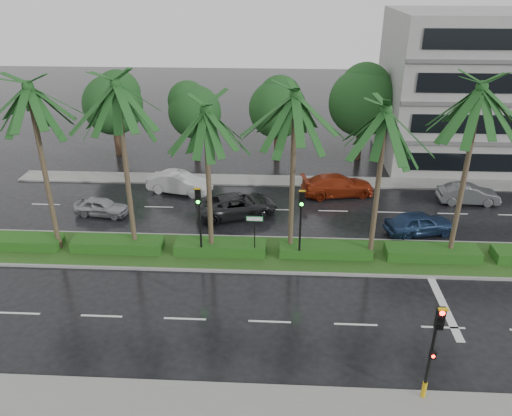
# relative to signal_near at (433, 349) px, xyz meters

# --- Properties ---
(ground) EXTENTS (120.00, 120.00, 0.00)m
(ground) POSITION_rel_signal_near_xyz_m (-6.00, 9.39, -2.50)
(ground) COLOR black
(ground) RESTS_ON ground
(near_sidewalk) EXTENTS (40.00, 2.40, 0.12)m
(near_sidewalk) POSITION_rel_signal_near_xyz_m (-6.00, -0.81, -2.44)
(near_sidewalk) COLOR gray
(near_sidewalk) RESTS_ON ground
(far_sidewalk) EXTENTS (40.00, 2.00, 0.12)m
(far_sidewalk) POSITION_rel_signal_near_xyz_m (-6.00, 21.39, -2.44)
(far_sidewalk) COLOR gray
(far_sidewalk) RESTS_ON ground
(median) EXTENTS (36.00, 4.00, 0.15)m
(median) POSITION_rel_signal_near_xyz_m (-6.00, 10.39, -2.42)
(median) COLOR gray
(median) RESTS_ON ground
(hedge) EXTENTS (35.20, 1.40, 0.60)m
(hedge) POSITION_rel_signal_near_xyz_m (-6.00, 10.39, -2.05)
(hedge) COLOR #224714
(hedge) RESTS_ON median
(lane_markings) EXTENTS (34.00, 13.06, 0.01)m
(lane_markings) POSITION_rel_signal_near_xyz_m (-2.96, 8.96, -2.50)
(lane_markings) COLOR silver
(lane_markings) RESTS_ON ground
(palm_row) EXTENTS (26.30, 4.20, 10.40)m
(palm_row) POSITION_rel_signal_near_xyz_m (-7.25, 10.41, 6.05)
(palm_row) COLOR #3F3224
(palm_row) RESTS_ON median
(signal_near) EXTENTS (0.34, 0.45, 4.36)m
(signal_near) POSITION_rel_signal_near_xyz_m (0.00, 0.00, 0.00)
(signal_near) COLOR black
(signal_near) RESTS_ON near_sidewalk
(signal_median_left) EXTENTS (0.34, 0.42, 4.36)m
(signal_median_left) POSITION_rel_signal_near_xyz_m (-10.00, 9.69, 0.49)
(signal_median_left) COLOR black
(signal_median_left) RESTS_ON median
(signal_median_right) EXTENTS (0.34, 0.42, 4.36)m
(signal_median_right) POSITION_rel_signal_near_xyz_m (-4.50, 9.69, 0.49)
(signal_median_right) COLOR black
(signal_median_right) RESTS_ON median
(street_sign) EXTENTS (0.95, 0.09, 2.60)m
(street_sign) POSITION_rel_signal_near_xyz_m (-7.00, 9.87, -0.38)
(street_sign) COLOR black
(street_sign) RESTS_ON median
(bg_trees) EXTENTS (33.15, 5.61, 8.11)m
(bg_trees) POSITION_rel_signal_near_xyz_m (-4.80, 26.98, 2.27)
(bg_trees) COLOR #332317
(bg_trees) RESTS_ON ground
(building) EXTENTS (16.00, 10.00, 12.00)m
(building) POSITION_rel_signal_near_xyz_m (11.00, 27.39, 3.50)
(building) COLOR gray
(building) RESTS_ON ground
(car_silver) EXTENTS (1.91, 3.74, 1.22)m
(car_silver) POSITION_rel_signal_near_xyz_m (-17.50, 15.00, -1.89)
(car_silver) COLOR #9C9DA3
(car_silver) RESTS_ON ground
(car_white) EXTENTS (2.65, 4.90, 1.53)m
(car_white) POSITION_rel_signal_near_xyz_m (-13.00, 18.93, -1.74)
(car_white) COLOR #B2B2B2
(car_white) RESTS_ON ground
(car_darkgrey) EXTENTS (4.12, 5.86, 1.48)m
(car_darkgrey) POSITION_rel_signal_near_xyz_m (-8.50, 15.41, -1.76)
(car_darkgrey) COLOR black
(car_darkgrey) RESTS_ON ground
(car_red) EXTENTS (3.06, 5.55, 1.52)m
(car_red) POSITION_rel_signal_near_xyz_m (-1.50, 19.12, -1.74)
(car_red) COLOR maroon
(car_red) RESTS_ON ground
(car_blue) EXTENTS (2.69, 4.53, 1.45)m
(car_blue) POSITION_rel_signal_near_xyz_m (3.00, 13.48, -1.78)
(car_blue) COLOR navy
(car_blue) RESTS_ON ground
(car_grey) EXTENTS (1.49, 4.15, 1.36)m
(car_grey) POSITION_rel_signal_near_xyz_m (7.50, 18.20, -1.82)
(car_grey) COLOR #525557
(car_grey) RESTS_ON ground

